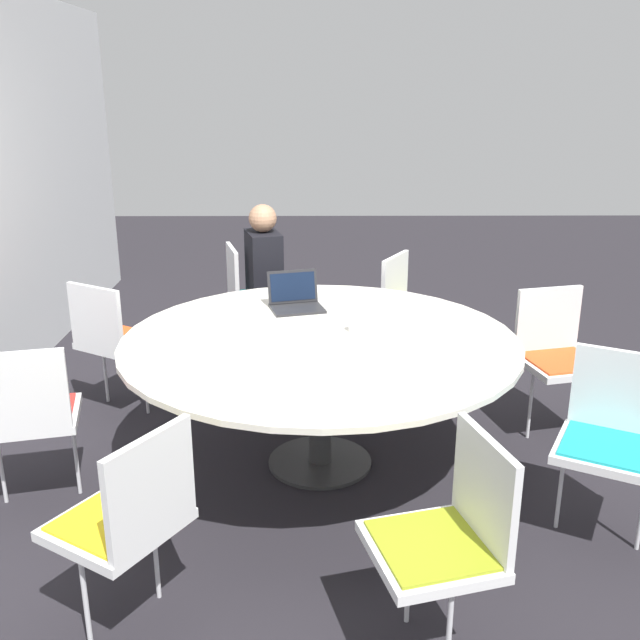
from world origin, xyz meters
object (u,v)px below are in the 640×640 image
Objects in this scene: chair_3 at (128,513)px; chair_5 at (611,430)px; chair_4 at (449,530)px; coffee_cup at (355,324)px; chair_0 at (250,291)px; chair_7 at (410,305)px; chair_2 at (29,410)px; person_0 at (266,273)px; laptop at (295,299)px; chair_1 at (113,334)px; chair_6 at (557,349)px.

chair_3 is 2.14m from chair_5.
chair_4 is 1.55m from coffee_cup.
chair_0 and chair_3 have the same top height.
chair_5 is at bearing 47.91° from chair_7.
chair_2 is 2.70m from chair_7.
person_0 is 3.41× the size of laptop.
chair_7 is at bearing -21.00° from coffee_cup.
chair_1 is 0.71× the size of person_0.
chair_4 is (-2.10, -1.75, 0.00)m from chair_1.
chair_6 is at bearing 2.63° from chair_2.
chair_6 and chair_7 have the same top height.
chair_5 is 1.00× the size of chair_6.
chair_2 is at bearing 70.15° from chair_3.
coffee_cup is (-1.22, 0.47, 0.27)m from chair_7.
laptop reaches higher than chair_5.
chair_4 is 2.06m from chair_6.
chair_3 is 1.94m from laptop.
person_0 is at bearing 89.08° from laptop.
chair_0 is 1.25m from laptop.
chair_5 is at bearing -40.84° from chair_3.
person_0 is at bearing 24.82° from chair_3.
laptop is (-0.78, 0.81, 0.27)m from chair_7.
chair_0 is 2.99m from chair_3.
chair_4 is at bearing -64.03° from chair_3.
chair_5 is (-1.34, -2.63, 0.00)m from chair_1.
chair_5 is 1.00× the size of chair_7.
chair_3 is (-1.98, -0.59, 0.00)m from chair_1.
chair_0 is at bearing 53.61° from chair_2.
chair_1 is 1.63m from coffee_cup.
chair_2 is at bearing 46.80° from chair_4.
chair_1 is at bearing 24.87° from chair_4.
chair_2 is at bearing -65.45° from chair_1.
chair_1 is at bearing 68.36° from coffee_cup.
chair_5 is (0.64, -2.04, 0.00)m from chair_3.
chair_0 is 0.32m from person_0.
laptop is at bearing 37.24° from coffee_cup.
chair_6 is 1.00× the size of chair_7.
chair_4 is 2.73m from chair_7.
person_0 reaches higher than chair_5.
chair_2 is at bearing 23.62° from chair_5.
chair_3 is 2.44× the size of laptop.
chair_5 is at bearing -123.31° from coffee_cup.
chair_4 is at bearing 69.44° from chair_5.
laptop is (1.95, 0.59, 0.27)m from chair_4.
laptop is at bearing -18.24° from chair_6.
person_0 is at bearing 22.44° from coffee_cup.
chair_0 is 1.77m from coffee_cup.
chair_4 is 0.71× the size of person_0.
coffee_cup is at bearing 4.00° from chair_2.
chair_3 is at bearing 146.73° from coffee_cup.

